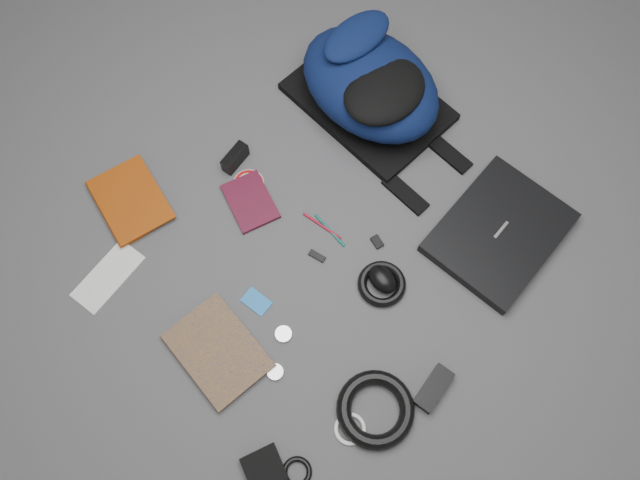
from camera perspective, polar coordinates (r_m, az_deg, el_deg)
ground at (r=1.76m, az=0.00°, el=-0.24°), size 4.00×4.00×0.00m
backpack at (r=1.89m, az=4.61°, el=14.08°), size 0.43×0.56×0.21m
laptop at (r=1.82m, az=16.07°, el=0.68°), size 0.44×0.38×0.04m
textbook_red at (r=1.88m, az=-19.27°, el=2.13°), size 0.19×0.24×0.03m
comic_book at (r=1.68m, az=-11.91°, el=-11.92°), size 0.21×0.28×0.02m
envelope at (r=1.82m, az=-18.82°, el=-3.15°), size 0.22×0.16×0.00m
dvd_case at (r=1.81m, az=-6.40°, el=3.51°), size 0.14×0.18×0.01m
compact_camera at (r=1.86m, az=-7.77°, el=7.45°), size 0.10×0.06×0.05m
sticker_disc at (r=1.85m, az=-6.55°, el=5.16°), size 0.12×0.12×0.00m
pen_teal at (r=1.77m, az=0.88°, el=0.90°), size 0.02×0.13×0.01m
pen_red at (r=1.77m, az=0.18°, el=1.31°), size 0.05×0.13×0.01m
id_badge at (r=1.71m, az=-5.84°, el=-5.62°), size 0.07×0.09×0.00m
usb_black at (r=1.74m, az=-0.27°, el=-1.47°), size 0.04×0.05×0.01m
key_fob at (r=1.76m, az=5.24°, el=-0.17°), size 0.03×0.04×0.01m
mouse at (r=1.71m, az=5.73°, el=-3.58°), size 0.07×0.09×0.05m
headphone_left at (r=1.66m, az=-4.12°, el=-11.95°), size 0.05×0.05×0.01m
headphone_right at (r=1.68m, az=-3.36°, el=-8.58°), size 0.06×0.06×0.01m
cable_coil at (r=1.71m, az=5.67°, el=-4.01°), size 0.14×0.14×0.03m
power_brick at (r=1.67m, az=10.35°, el=-13.20°), size 0.13×0.09×0.03m
power_cord_coil at (r=1.63m, az=5.09°, el=-15.17°), size 0.22×0.22×0.04m
pouch at (r=1.63m, az=-5.14°, el=-20.12°), size 0.11×0.11×0.02m
earbud_coil at (r=1.63m, az=-2.12°, el=-20.43°), size 0.10×0.10×0.01m
white_cable_coil at (r=1.64m, az=2.76°, el=-16.86°), size 0.11×0.11×0.01m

